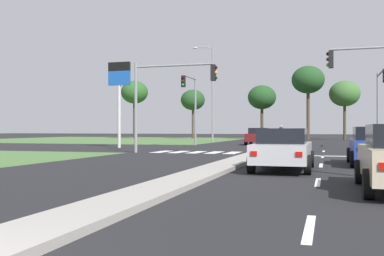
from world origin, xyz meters
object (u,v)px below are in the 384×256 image
(fuel_price_totem, at_px, (119,85))
(traffic_signal_near_right, at_px, (376,79))
(traffic_signal_far_left, at_px, (191,98))
(traffic_signal_near_left, at_px, (165,89))
(treeline_third, at_px, (262,98))
(street_lamp_third, at_px, (211,89))
(treeline_fifth, at_px, (345,94))
(treeline_fourth, at_px, (308,80))
(car_blue_second, at_px, (374,146))
(treeline_second, at_px, (193,100))
(treeline_near, at_px, (135,93))
(car_silver_fourth, at_px, (283,149))
(pedestrian_at_median, at_px, (281,132))
(car_maroon_sixth, at_px, (258,136))
(traffic_signal_far_right, at_px, (380,94))

(fuel_price_totem, bearing_deg, traffic_signal_near_right, -19.54)
(traffic_signal_far_left, bearing_deg, traffic_signal_near_left, -80.74)
(fuel_price_totem, xyz_separation_m, treeline_third, (6.38, 34.03, 1.14))
(street_lamp_third, bearing_deg, treeline_fifth, 44.40)
(street_lamp_third, height_order, treeline_fifth, street_lamp_third)
(traffic_signal_near_left, relative_size, treeline_third, 0.71)
(treeline_fourth, distance_m, treeline_fifth, 5.29)
(car_blue_second, distance_m, treeline_second, 51.30)
(treeline_near, bearing_deg, car_silver_fourth, -60.74)
(car_silver_fourth, xyz_separation_m, pedestrian_at_median, (-2.52, 25.40, 0.39))
(pedestrian_at_median, distance_m, treeline_fifth, 24.06)
(traffic_signal_near_right, bearing_deg, treeline_second, 118.83)
(car_maroon_sixth, xyz_separation_m, treeline_second, (-13.45, 24.18, 5.02))
(traffic_signal_far_right, distance_m, street_lamp_third, 20.86)
(traffic_signal_far_right, distance_m, treeline_second, 37.07)
(treeline_second, bearing_deg, traffic_signal_far_left, -73.75)
(car_blue_second, relative_size, fuel_price_totem, 0.68)
(treeline_fifth, bearing_deg, treeline_third, 170.24)
(traffic_signal_far_left, distance_m, treeline_fourth, 26.74)
(pedestrian_at_median, distance_m, fuel_price_totem, 15.32)
(street_lamp_third, distance_m, treeline_second, 17.48)
(traffic_signal_far_left, relative_size, treeline_fifth, 0.77)
(pedestrian_at_median, bearing_deg, fuel_price_totem, -101.67)
(fuel_price_totem, xyz_separation_m, treeline_second, (-3.99, 33.62, 0.93))
(traffic_signal_near_left, height_order, treeline_near, treeline_near)
(fuel_price_totem, bearing_deg, treeline_second, 96.77)
(traffic_signal_far_right, bearing_deg, car_maroon_sixth, 155.56)
(traffic_signal_near_left, bearing_deg, treeline_second, 104.21)
(car_maroon_sixth, relative_size, street_lamp_third, 0.40)
(car_maroon_sixth, relative_size, treeline_fourth, 0.44)
(treeline_fourth, bearing_deg, fuel_price_totem, -113.19)
(car_blue_second, distance_m, traffic_signal_near_right, 7.19)
(pedestrian_at_median, bearing_deg, treeline_fifth, 113.94)
(fuel_price_totem, relative_size, treeline_fourth, 0.67)
(car_silver_fourth, distance_m, fuel_price_totem, 21.71)
(traffic_signal_near_left, xyz_separation_m, traffic_signal_far_left, (-1.94, 11.90, 0.30))
(treeline_fourth, bearing_deg, treeline_fifth, 19.25)
(traffic_signal_near_left, xyz_separation_m, traffic_signal_far_right, (13.26, 11.33, 0.27))
(car_blue_second, xyz_separation_m, traffic_signal_near_left, (-11.20, 6.35, 3.06))
(car_maroon_sixth, distance_m, traffic_signal_far_left, 7.38)
(car_blue_second, distance_m, traffic_signal_far_left, 22.74)
(traffic_signal_far_right, bearing_deg, pedestrian_at_median, 150.53)
(traffic_signal_near_left, height_order, treeline_fifth, treeline_fifth)
(traffic_signal_far_left, bearing_deg, pedestrian_at_median, 27.90)
(traffic_signal_far_left, xyz_separation_m, treeline_second, (-8.20, 28.13, 1.66))
(street_lamp_third, bearing_deg, treeline_near, 137.63)
(traffic_signal_far_left, bearing_deg, street_lamp_third, 96.04)
(traffic_signal_far_left, bearing_deg, traffic_signal_near_right, -40.69)
(traffic_signal_near_left, xyz_separation_m, treeline_third, (0.24, 40.43, 2.18))
(car_blue_second, height_order, treeline_near, treeline_near)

